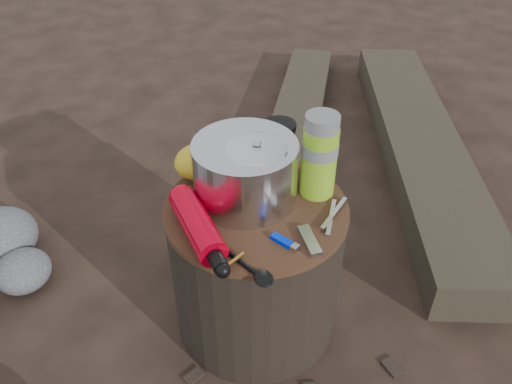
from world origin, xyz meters
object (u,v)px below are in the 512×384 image
object	(u,v)px
log_main	(419,146)
thermos	(319,156)
stump	(256,266)
fuel_bottle	(197,225)
camping_pot	(257,174)
travel_mug	(279,145)

from	to	relation	value
log_main	thermos	distance (m)	1.05
log_main	stump	bearing A→B (deg)	-127.65
fuel_bottle	camping_pot	bearing A→B (deg)	19.01
travel_mug	thermos	bearing A→B (deg)	-72.13
thermos	travel_mug	distance (m)	0.16
fuel_bottle	travel_mug	world-z (taller)	travel_mug
fuel_bottle	thermos	world-z (taller)	thermos
log_main	camping_pot	xyz separation A→B (m)	(-0.93, -0.53, 0.45)
thermos	travel_mug	bearing A→B (deg)	107.87
log_main	travel_mug	xyz separation A→B (m)	(-0.81, -0.40, 0.42)
camping_pot	thermos	distance (m)	0.16
stump	thermos	bearing A→B (deg)	2.22
camping_pot	fuel_bottle	bearing A→B (deg)	-156.22
camping_pot	thermos	world-z (taller)	thermos
stump	camping_pot	bearing A→B (deg)	65.62
stump	camping_pot	size ratio (longest dim) A/B	2.68
stump	thermos	distance (m)	0.37
stump	log_main	size ratio (longest dim) A/B	0.27
log_main	fuel_bottle	distance (m)	1.32
stump	thermos	size ratio (longest dim) A/B	2.09
camping_pot	travel_mug	size ratio (longest dim) A/B	1.34
camping_pot	thermos	size ratio (longest dim) A/B	0.78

